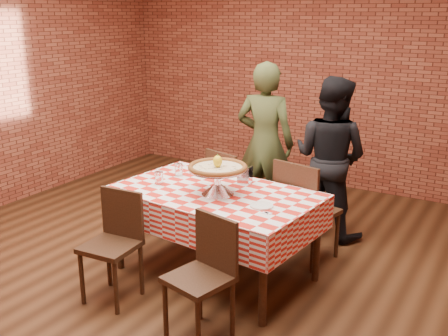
{
  "coord_description": "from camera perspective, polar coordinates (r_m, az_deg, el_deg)",
  "views": [
    {
      "loc": [
        2.41,
        -3.31,
        2.18
      ],
      "look_at": [
        0.31,
        0.2,
        0.95
      ],
      "focal_mm": 41.91,
      "sensor_mm": 36.0,
      "label": 1
    }
  ],
  "objects": [
    {
      "name": "sweetener_packet_a",
      "position": [
        3.86,
        4.51,
        -4.92
      ],
      "size": [
        0.05,
        0.04,
        0.0
      ],
      "primitive_type": "cube",
      "rotation": [
        0.0,
        0.0,
        -0.06
      ],
      "color": "white",
      "rests_on": "tablecloth"
    },
    {
      "name": "condiment_caddy",
      "position": [
        4.49,
        2.3,
        -0.74
      ],
      "size": [
        0.11,
        0.09,
        0.15
      ],
      "primitive_type": "cube",
      "rotation": [
        0.0,
        0.0,
        0.07
      ],
      "color": "silver",
      "rests_on": "tablecloth"
    },
    {
      "name": "water_glass_left",
      "position": [
        4.5,
        -7.11,
        -1.09
      ],
      "size": [
        0.08,
        0.08,
        0.11
      ],
      "primitive_type": "cylinder",
      "rotation": [
        0.0,
        0.0,
        -0.1
      ],
      "color": "white",
      "rests_on": "tablecloth"
    },
    {
      "name": "chair_near_left",
      "position": [
        4.15,
        -12.29,
        -8.61
      ],
      "size": [
        0.41,
        0.41,
        0.86
      ],
      "primitive_type": null,
      "rotation": [
        0.0,
        0.0,
        0.07
      ],
      "color": "#3B2314",
      "rests_on": "ground"
    },
    {
      "name": "chair_near_right",
      "position": [
        3.61,
        -2.79,
        -12.29
      ],
      "size": [
        0.46,
        0.46,
        0.86
      ],
      "primitive_type": null,
      "rotation": [
        0.0,
        0.0,
        -0.23
      ],
      "color": "#3B2314",
      "rests_on": "ground"
    },
    {
      "name": "diner_olive",
      "position": [
        5.5,
        4.5,
        2.7
      ],
      "size": [
        0.67,
        0.49,
        1.7
      ],
      "primitive_type": "imported",
      "rotation": [
        0.0,
        0.0,
        3.29
      ],
      "color": "#3A4321",
      "rests_on": "ground"
    },
    {
      "name": "ground",
      "position": [
        4.64,
        -4.69,
        -11.36
      ],
      "size": [
        6.0,
        6.0,
        0.0
      ],
      "primitive_type": "plane",
      "color": "black",
      "rests_on": "ground"
    },
    {
      "name": "pizza",
      "position": [
        4.19,
        -0.7,
        0.01
      ],
      "size": [
        0.52,
        0.52,
        0.03
      ],
      "primitive_type": "cylinder",
      "rotation": [
        0.0,
        0.0,
        0.09
      ],
      "color": "beige",
      "rests_on": "pizza_stand"
    },
    {
      "name": "table",
      "position": [
        4.45,
        -0.94,
        -7.19
      ],
      "size": [
        1.74,
        1.15,
        0.75
      ],
      "primitive_type": "cube",
      "rotation": [
        0.0,
        0.0,
        -0.1
      ],
      "color": "#3B2314",
      "rests_on": "ground"
    },
    {
      "name": "tablecloth",
      "position": [
        4.36,
        -0.96,
        -4.28
      ],
      "size": [
        1.78,
        1.19,
        0.28
      ],
      "primitive_type": null,
      "rotation": [
        0.0,
        0.0,
        -0.1
      ],
      "color": "red",
      "rests_on": "table"
    },
    {
      "name": "back_wall",
      "position": [
        6.8,
        10.04,
        10.3
      ],
      "size": [
        5.5,
        0.0,
        5.5
      ],
      "primitive_type": "plane",
      "rotation": [
        1.57,
        0.0,
        0.0
      ],
      "color": "maroon",
      "rests_on": "ground"
    },
    {
      "name": "lemon",
      "position": [
        4.17,
        -0.7,
        0.74
      ],
      "size": [
        0.08,
        0.08,
        0.1
      ],
      "primitive_type": "ellipsoid",
      "rotation": [
        0.0,
        0.0,
        0.09
      ],
      "color": "gold",
      "rests_on": "pizza"
    },
    {
      "name": "water_glass_right",
      "position": [
        4.71,
        -4.96,
        -0.18
      ],
      "size": [
        0.08,
        0.08,
        0.11
      ],
      "primitive_type": "cylinder",
      "rotation": [
        0.0,
        0.0,
        -0.1
      ],
      "color": "white",
      "rests_on": "tablecloth"
    },
    {
      "name": "pizza_stand",
      "position": [
        4.22,
        -0.7,
        -1.45
      ],
      "size": [
        0.52,
        0.52,
        0.21
      ],
      "primitive_type": null,
      "rotation": [
        0.0,
        0.0,
        0.09
      ],
      "color": "silver",
      "rests_on": "tablecloth"
    },
    {
      "name": "side_plate",
      "position": [
        3.98,
        4.12,
        -4.13
      ],
      "size": [
        0.19,
        0.19,
        0.01
      ],
      "primitive_type": "cylinder",
      "rotation": [
        0.0,
        0.0,
        -0.1
      ],
      "color": "white",
      "rests_on": "tablecloth"
    },
    {
      "name": "chair_far_left",
      "position": [
        5.21,
        1.19,
        -2.69
      ],
      "size": [
        0.51,
        0.51,
        0.9
      ],
      "primitive_type": null,
      "rotation": [
        0.0,
        0.0,
        2.86
      ],
      "color": "#3B2314",
      "rests_on": "ground"
    },
    {
      "name": "sweetener_packet_b",
      "position": [
        3.86,
        4.86,
        -4.93
      ],
      "size": [
        0.05,
        0.04,
        0.0
      ],
      "primitive_type": "cube",
      "rotation": [
        0.0,
        0.0,
        -0.15
      ],
      "color": "white",
      "rests_on": "tablecloth"
    },
    {
      "name": "diner_black",
      "position": [
        5.25,
        11.48,
        1.12
      ],
      "size": [
        0.86,
        0.71,
        1.6
      ],
      "primitive_type": "imported",
      "rotation": [
        0.0,
        0.0,
        2.99
      ],
      "color": "black",
      "rests_on": "ground"
    },
    {
      "name": "chair_far_right",
      "position": [
        4.77,
        9.1,
        -4.5
      ],
      "size": [
        0.55,
        0.55,
        0.94
      ],
      "primitive_type": null,
      "rotation": [
        0.0,
        0.0,
        2.93
      ],
      "color": "#3B2314",
      "rests_on": "ground"
    }
  ]
}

